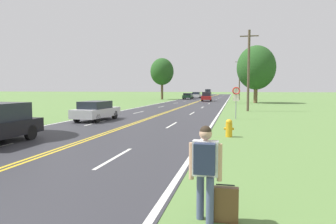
# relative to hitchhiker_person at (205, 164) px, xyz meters

# --- Properties ---
(hitchhiker_person) EXTENTS (0.56, 0.40, 1.64)m
(hitchhiker_person) POSITION_rel_hitchhiker_person_xyz_m (0.00, 0.00, 0.00)
(hitchhiker_person) COLOR #475175
(hitchhiker_person) RESTS_ON ground
(suitcase) EXTENTS (0.44, 0.14, 0.65)m
(suitcase) POSITION_rel_hitchhiker_person_xyz_m (0.33, 0.09, -0.70)
(suitcase) COLOR brown
(suitcase) RESTS_ON ground
(fire_hydrant) EXTENTS (0.47, 0.31, 0.84)m
(fire_hydrant) POSITION_rel_hitchhiker_person_xyz_m (0.22, 9.23, -0.58)
(fire_hydrant) COLOR gold
(fire_hydrant) RESTS_ON ground
(traffic_sign) EXTENTS (0.60, 0.10, 2.40)m
(traffic_sign) POSITION_rel_hitchhiker_person_xyz_m (0.54, 17.76, 0.80)
(traffic_sign) COLOR gray
(traffic_sign) RESTS_ON ground
(utility_pole_midground) EXTENTS (1.80, 0.24, 8.02)m
(utility_pole_midground) POSITION_rel_hitchhiker_person_xyz_m (1.73, 26.04, 3.16)
(utility_pole_midground) COLOR brown
(utility_pole_midground) RESTS_ON ground
(utility_pole_far) EXTENTS (1.80, 0.24, 8.21)m
(utility_pole_far) POSITION_rel_hitchhiker_person_xyz_m (1.27, 57.28, 3.25)
(utility_pole_far) COLOR brown
(utility_pole_far) RESTS_ON ground
(tree_left_verge) EXTENTS (4.85, 4.85, 8.59)m
(tree_left_verge) POSITION_rel_hitchhiker_person_xyz_m (-14.48, 56.01, 4.77)
(tree_left_verge) COLOR brown
(tree_left_verge) RESTS_ON ground
(tree_mid_treeline) EXTENTS (5.96, 5.96, 8.96)m
(tree_mid_treeline) POSITION_rel_hitchhiker_person_xyz_m (3.61, 44.01, 4.51)
(tree_mid_treeline) COLOR brown
(tree_mid_treeline) RESTS_ON ground
(car_silver_sedan_mid_near) EXTENTS (1.92, 4.37, 1.38)m
(car_silver_sedan_mid_near) POSITION_rel_hitchhiker_person_xyz_m (-9.11, 14.54, -0.29)
(car_silver_sedan_mid_near) COLOR black
(car_silver_sedan_mid_near) RESTS_ON ground
(car_red_sedan_mid_far) EXTENTS (1.89, 4.23, 1.66)m
(car_red_sedan_mid_far) POSITION_rel_hitchhiker_person_xyz_m (-4.52, 49.04, -0.17)
(car_red_sedan_mid_far) COLOR black
(car_red_sedan_mid_far) RESTS_ON ground
(car_dark_green_hatchback_receding) EXTENTS (1.87, 3.76, 1.28)m
(car_dark_green_hatchback_receding) POSITION_rel_hitchhiker_person_xyz_m (-9.48, 59.10, -0.30)
(car_dark_green_hatchback_receding) COLOR black
(car_dark_green_hatchback_receding) RESTS_ON ground
(car_white_sedan_distant) EXTENTS (1.85, 4.08, 1.45)m
(car_white_sedan_distant) POSITION_rel_hitchhiker_person_xyz_m (-8.49, 65.98, -0.25)
(car_white_sedan_distant) COLOR black
(car_white_sedan_distant) RESTS_ON ground
(car_maroon_van_horizon) EXTENTS (1.72, 4.42, 2.09)m
(car_maroon_van_horizon) POSITION_rel_hitchhiker_person_xyz_m (-7.42, 85.25, 0.07)
(car_maroon_van_horizon) COLOR black
(car_maroon_van_horizon) RESTS_ON ground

